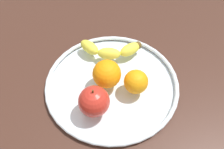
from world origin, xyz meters
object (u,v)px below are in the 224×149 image
(fruit_bowl, at_px, (112,83))
(orange_front_right, at_px, (136,82))
(apple, at_px, (94,101))
(orange_front_left, at_px, (107,74))
(banana, at_px, (111,50))

(fruit_bowl, height_order, orange_front_right, orange_front_right)
(apple, bearing_deg, orange_front_left, 84.31)
(fruit_bowl, xyz_separation_m, orange_front_right, (0.07, -0.01, 0.04))
(fruit_bowl, bearing_deg, banana, 105.73)
(banana, height_order, orange_front_right, orange_front_right)
(orange_front_right, bearing_deg, orange_front_left, 178.21)
(fruit_bowl, distance_m, orange_front_left, 0.05)
(banana, bearing_deg, apple, -97.36)
(fruit_bowl, xyz_separation_m, apple, (-0.02, -0.10, 0.05))
(fruit_bowl, distance_m, banana, 0.11)
(apple, bearing_deg, fruit_bowl, 77.74)
(apple, bearing_deg, orange_front_right, 44.77)
(orange_front_right, bearing_deg, banana, 130.68)
(banana, height_order, orange_front_left, orange_front_left)
(fruit_bowl, bearing_deg, apple, -102.26)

